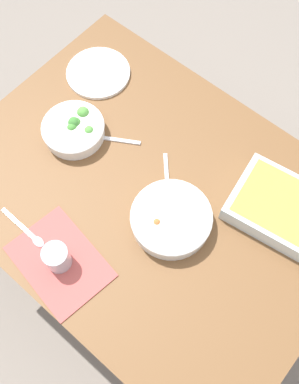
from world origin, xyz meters
TOP-DOWN VIEW (x-y plane):
  - ground_plane at (0.00, 0.00)m, footprint 6.00×6.00m
  - dining_table at (0.00, 0.00)m, footprint 1.20×0.90m
  - placemat at (0.05, 0.33)m, footprint 0.31×0.24m
  - stew_bowl at (-0.11, 0.04)m, footprint 0.24×0.24m
  - broccoli_bowl at (0.32, -0.00)m, footprint 0.20×0.20m
  - baking_dish at (-0.34, -0.20)m, footprint 0.33×0.26m
  - drink_cup at (0.05, 0.33)m, footprint 0.07×0.07m
  - side_plate at (0.43, -0.23)m, footprint 0.22×0.22m
  - spoon_by_stew at (-0.03, -0.05)m, footprint 0.13×0.14m
  - spoon_by_broccoli at (0.23, -0.05)m, footprint 0.16×0.11m
  - spoon_spare at (0.18, 0.33)m, footprint 0.18×0.03m

SIDE VIEW (x-z plane):
  - ground_plane at x=0.00m, z-range 0.00..0.00m
  - dining_table at x=0.00m, z-range 0.28..1.02m
  - placemat at x=0.05m, z-range 0.74..0.74m
  - spoon_by_stew at x=-0.03m, z-range 0.74..0.75m
  - spoon_by_broccoli at x=0.23m, z-range 0.74..0.75m
  - spoon_spare at x=0.18m, z-range 0.74..0.75m
  - side_plate at x=0.43m, z-range 0.74..0.75m
  - broccoli_bowl at x=0.32m, z-range 0.74..0.80m
  - stew_bowl at x=-0.11m, z-range 0.74..0.80m
  - baking_dish at x=-0.34m, z-range 0.74..0.80m
  - drink_cup at x=0.05m, z-range 0.74..0.82m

